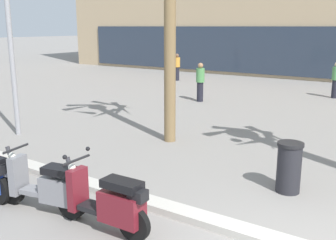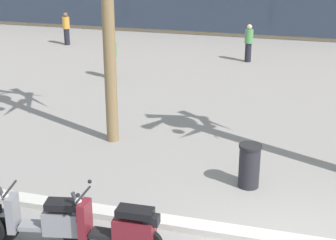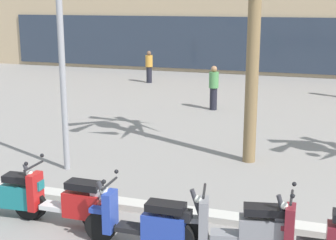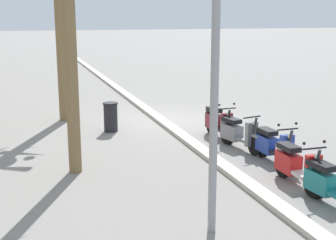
# 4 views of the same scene
# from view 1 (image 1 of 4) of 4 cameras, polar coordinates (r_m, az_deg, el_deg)

# --- Properties ---
(scooter_grey_lead_nearest) EXTENTS (1.78, 0.68, 1.04)m
(scooter_grey_lead_nearest) POSITION_cam_1_polar(r_m,az_deg,el_deg) (6.90, -16.93, -9.08)
(scooter_grey_lead_nearest) COLOR black
(scooter_grey_lead_nearest) RESTS_ON ground
(scooter_maroon_far_back) EXTENTS (1.79, 0.56, 1.17)m
(scooter_maroon_far_back) POSITION_cam_1_polar(r_m,az_deg,el_deg) (6.05, -8.69, -11.65)
(scooter_maroon_far_back) COLOR black
(scooter_maroon_far_back) RESTS_ON ground
(pedestrian_strolling_near_curb) EXTENTS (0.34, 0.34, 1.54)m
(pedestrian_strolling_near_curb) POSITION_cam_1_polar(r_m,az_deg,el_deg) (18.43, 22.95, 5.39)
(pedestrian_strolling_near_curb) COLOR black
(pedestrian_strolling_near_curb) RESTS_ON ground
(pedestrian_window_shopping) EXTENTS (0.34, 0.34, 1.58)m
(pedestrian_window_shopping) POSITION_cam_1_polar(r_m,az_deg,el_deg) (16.24, 4.65, 5.54)
(pedestrian_window_shopping) COLOR black
(pedestrian_window_shopping) RESTS_ON ground
(pedestrian_by_palm_tree) EXTENTS (0.34, 0.34, 1.51)m
(pedestrian_by_palm_tree) POSITION_cam_1_polar(r_m,az_deg,el_deg) (22.64, 1.31, 7.68)
(pedestrian_by_palm_tree) COLOR black
(pedestrian_by_palm_tree) RESTS_ON ground
(litter_bin) EXTENTS (0.48, 0.48, 0.95)m
(litter_bin) POSITION_cam_1_polar(r_m,az_deg,el_deg) (7.68, 16.98, -6.46)
(litter_bin) COLOR #232328
(litter_bin) RESTS_ON ground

